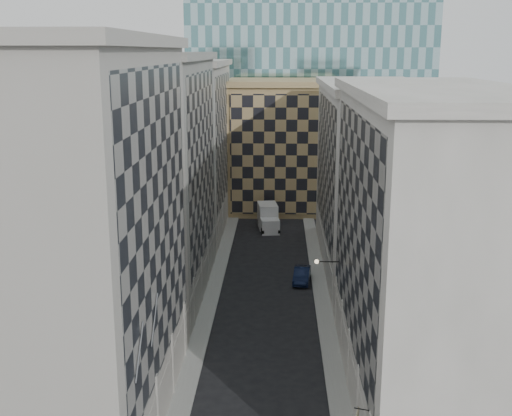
# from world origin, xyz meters

# --- Properties ---
(sidewalk_west) EXTENTS (1.50, 100.00, 0.15)m
(sidewalk_west) POSITION_xyz_m (-5.25, 30.00, 0.07)
(sidewalk_west) COLOR gray
(sidewalk_west) RESTS_ON ground
(sidewalk_east) EXTENTS (1.50, 100.00, 0.15)m
(sidewalk_east) POSITION_xyz_m (5.25, 30.00, 0.07)
(sidewalk_east) COLOR gray
(sidewalk_east) RESTS_ON ground
(bldg_left_a) EXTENTS (10.80, 22.80, 23.70)m
(bldg_left_a) POSITION_xyz_m (-10.88, 11.00, 11.82)
(bldg_left_a) COLOR #A6A196
(bldg_left_a) RESTS_ON ground
(bldg_left_b) EXTENTS (10.80, 22.80, 22.70)m
(bldg_left_b) POSITION_xyz_m (-10.88, 33.00, 11.32)
(bldg_left_b) COLOR gray
(bldg_left_b) RESTS_ON ground
(bldg_left_c) EXTENTS (10.80, 22.80, 21.70)m
(bldg_left_c) POSITION_xyz_m (-10.88, 55.00, 10.83)
(bldg_left_c) COLOR #A6A196
(bldg_left_c) RESTS_ON ground
(bldg_right_a) EXTENTS (10.80, 26.80, 20.70)m
(bldg_right_a) POSITION_xyz_m (10.88, 15.00, 10.32)
(bldg_right_a) COLOR #B6B2A7
(bldg_right_a) RESTS_ON ground
(bldg_right_b) EXTENTS (10.80, 28.80, 19.70)m
(bldg_right_b) POSITION_xyz_m (10.89, 42.00, 9.85)
(bldg_right_b) COLOR #B6B2A7
(bldg_right_b) RESTS_ON ground
(tan_block) EXTENTS (16.80, 14.80, 18.80)m
(tan_block) POSITION_xyz_m (2.00, 67.90, 9.44)
(tan_block) COLOR tan
(tan_block) RESTS_ON ground
(church_tower) EXTENTS (7.20, 7.20, 51.50)m
(church_tower) POSITION_xyz_m (0.00, 82.00, 26.95)
(church_tower) COLOR #312D26
(church_tower) RESTS_ON ground
(flagpoles_left) EXTENTS (0.10, 6.33, 2.33)m
(flagpoles_left) POSITION_xyz_m (-5.90, 6.00, 8.00)
(flagpoles_left) COLOR gray
(flagpoles_left) RESTS_ON ground
(bracket_lamp) EXTENTS (1.98, 0.36, 0.36)m
(bracket_lamp) POSITION_xyz_m (4.38, 24.00, 6.20)
(bracket_lamp) COLOR black
(bracket_lamp) RESTS_ON ground
(box_truck) EXTENTS (3.15, 6.15, 3.23)m
(box_truck) POSITION_xyz_m (-0.28, 55.79, 1.41)
(box_truck) COLOR silver
(box_truck) RESTS_ON ground
(dark_car) EXTENTS (2.05, 4.63, 1.48)m
(dark_car) POSITION_xyz_m (3.49, 36.02, 0.74)
(dark_car) COLOR black
(dark_car) RESTS_ON ground
(shop_sign) EXTENTS (0.79, 0.69, 0.78)m
(shop_sign) POSITION_xyz_m (5.42, 5.31, 3.84)
(shop_sign) COLOR black
(shop_sign) RESTS_ON ground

